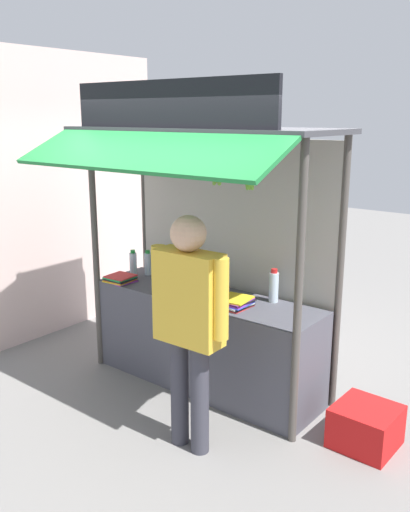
{
  "coord_description": "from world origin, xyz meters",
  "views": [
    {
      "loc": [
        2.83,
        -3.57,
        2.38
      ],
      "look_at": [
        0.0,
        0.0,
        1.2
      ],
      "focal_mm": 38.51,
      "sensor_mm": 36.0,
      "label": 1
    }
  ],
  "objects": [
    {
      "name": "ground_plane",
      "position": [
        0.0,
        0.0,
        0.0
      ],
      "size": [
        20.0,
        20.0,
        0.0
      ],
      "primitive_type": "plane",
      "color": "slate"
    },
    {
      "name": "stall_counter",
      "position": [
        0.0,
        0.0,
        0.43
      ],
      "size": [
        2.15,
        0.6,
        0.85
      ],
      "primitive_type": "cube",
      "color": "#4C4C56",
      "rests_on": "ground"
    },
    {
      "name": "stall_structure",
      "position": [
        0.0,
        0.06,
        1.57
      ],
      "size": [
        2.35,
        1.4,
        2.63
      ],
      "color": "#4C4742",
      "rests_on": "ground"
    },
    {
      "name": "water_bottle_far_left",
      "position": [
        -0.83,
        0.14,
        0.97
      ],
      "size": [
        0.07,
        0.07,
        0.25
      ],
      "color": "silver",
      "rests_on": "stall_counter"
    },
    {
      "name": "water_bottle_back_right",
      "position": [
        -0.94,
        0.05,
        0.97
      ],
      "size": [
        0.07,
        0.07,
        0.25
      ],
      "color": "silver",
      "rests_on": "stall_counter"
    },
    {
      "name": "water_bottle_rear_center",
      "position": [
        -0.33,
        0.12,
        0.99
      ],
      "size": [
        0.08,
        0.08,
        0.3
      ],
      "color": "silver",
      "rests_on": "stall_counter"
    },
    {
      "name": "water_bottle_left",
      "position": [
        -0.57,
        0.1,
        0.98
      ],
      "size": [
        0.08,
        0.08,
        0.28
      ],
      "color": "silver",
      "rests_on": "stall_counter"
    },
    {
      "name": "water_bottle_mid_left",
      "position": [
        0.56,
        0.21,
        0.99
      ],
      "size": [
        0.08,
        0.08,
        0.29
      ],
      "color": "silver",
      "rests_on": "stall_counter"
    },
    {
      "name": "magazine_stack_center",
      "position": [
        -0.87,
        -0.19,
        0.88
      ],
      "size": [
        0.26,
        0.26,
        0.06
      ],
      "color": "purple",
      "rests_on": "stall_counter"
    },
    {
      "name": "magazine_stack_front_right",
      "position": [
        0.39,
        -0.09,
        0.89
      ],
      "size": [
        0.27,
        0.29,
        0.08
      ],
      "color": "red",
      "rests_on": "stall_counter"
    },
    {
      "name": "banana_bunch_inner_left",
      "position": [
        0.71,
        -0.4,
        1.93
      ],
      "size": [
        0.1,
        0.09,
        0.28
      ],
      "color": "#332D23"
    },
    {
      "name": "banana_bunch_rightmost",
      "position": [
        0.43,
        -0.4,
        1.95
      ],
      "size": [
        0.09,
        0.09,
        0.27
      ],
      "color": "#332D23"
    },
    {
      "name": "vendor_person",
      "position": [
        0.52,
        -0.83,
        1.04
      ],
      "size": [
        0.66,
        0.25,
        1.73
      ],
      "rotation": [
        0.0,
        0.0,
        0.03
      ],
      "color": "#383842",
      "rests_on": "ground"
    },
    {
      "name": "plastic_crate",
      "position": [
        1.52,
        -0.02,
        0.15
      ],
      "size": [
        0.45,
        0.45,
        0.31
      ],
      "primitive_type": "cube",
      "rotation": [
        0.0,
        0.0,
        -0.03
      ],
      "color": "red",
      "rests_on": "ground"
    },
    {
      "name": "neighbour_wall",
      "position": [
        -2.19,
        0.3,
        1.52
      ],
      "size": [
        0.2,
        2.4,
        3.04
      ],
      "primitive_type": "cube",
      "color": "beige",
      "rests_on": "ground"
    }
  ]
}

